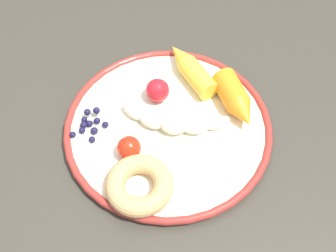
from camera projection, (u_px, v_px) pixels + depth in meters
ground_plane at (164, 247)px, 1.28m from camera, size 6.00×6.00×0.00m
dining_table at (162, 133)px, 0.76m from camera, size 1.26×0.95×0.70m
plate at (168, 127)px, 0.67m from camera, size 0.33×0.33×0.02m
banana at (174, 122)px, 0.66m from camera, size 0.18×0.07×0.03m
carrot_orange at (236, 100)px, 0.67m from camera, size 0.08×0.11×0.04m
carrot_yellow at (190, 69)px, 0.71m from camera, size 0.09×0.12×0.04m
donut at (139, 185)px, 0.59m from camera, size 0.12×0.12×0.03m
blueberry_pile at (90, 124)px, 0.66m from camera, size 0.06×0.06×0.02m
tomato_near at (158, 90)px, 0.68m from camera, size 0.04×0.04×0.04m
tomato_mid at (129, 148)px, 0.62m from camera, size 0.04×0.04×0.04m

